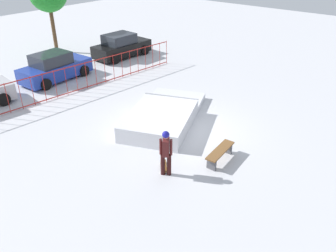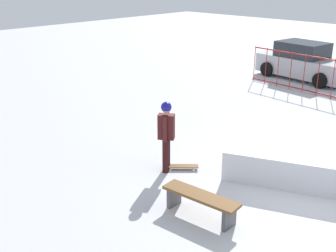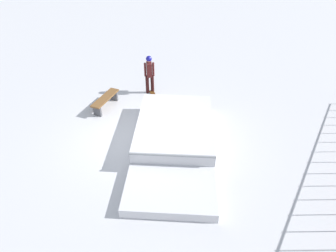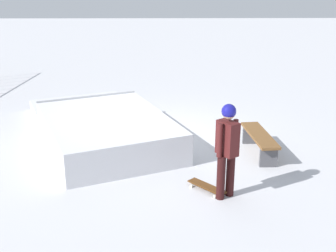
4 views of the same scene
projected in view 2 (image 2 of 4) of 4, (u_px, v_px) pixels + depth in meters
ground_plane at (306, 193)px, 9.22m from camera, size 60.00×60.00×0.00m
skate_ramp at (329, 161)px, 10.01m from camera, size 5.99×4.49×0.74m
skater at (166, 131)px, 9.92m from camera, size 0.44×0.39×1.73m
skateboard at (182, 166)px, 10.29m from camera, size 0.72×0.70×0.09m
park_bench at (201, 200)px, 8.22m from camera, size 1.63×0.54×0.48m
parked_car_silver at (304, 62)px, 18.61m from camera, size 4.28×2.32×1.60m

